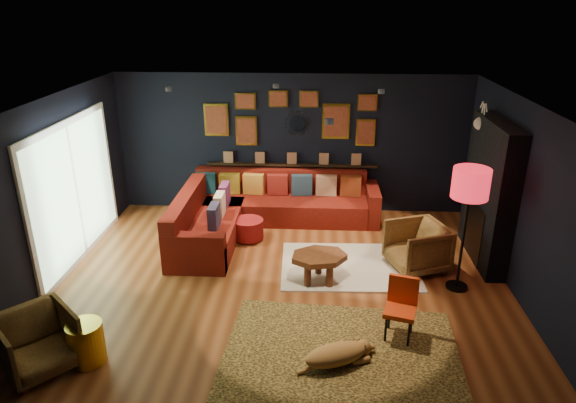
# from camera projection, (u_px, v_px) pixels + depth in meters

# --- Properties ---
(floor) EXTENTS (6.50, 6.50, 0.00)m
(floor) POSITION_uv_depth(u_px,v_px,m) (282.00, 280.00, 7.52)
(floor) COLOR #9B582C
(floor) RESTS_ON ground
(room_walls) EXTENTS (6.50, 6.50, 6.50)m
(room_walls) POSITION_uv_depth(u_px,v_px,m) (282.00, 178.00, 6.92)
(room_walls) COLOR black
(room_walls) RESTS_ON ground
(sectional) EXTENTS (3.41, 2.69, 0.86)m
(sectional) POSITION_uv_depth(u_px,v_px,m) (255.00, 211.00, 9.11)
(sectional) COLOR maroon
(sectional) RESTS_ON ground
(ledge) EXTENTS (3.20, 0.12, 0.04)m
(ledge) POSITION_uv_depth(u_px,v_px,m) (292.00, 165.00, 9.66)
(ledge) COLOR black
(ledge) RESTS_ON room_walls
(gallery_wall) EXTENTS (3.15, 0.04, 1.02)m
(gallery_wall) POSITION_uv_depth(u_px,v_px,m) (291.00, 118.00, 9.36)
(gallery_wall) COLOR gold
(gallery_wall) RESTS_ON room_walls
(sunburst_mirror) EXTENTS (0.47, 0.16, 0.47)m
(sunburst_mirror) POSITION_uv_depth(u_px,v_px,m) (297.00, 124.00, 9.40)
(sunburst_mirror) COLOR silver
(sunburst_mirror) RESTS_ON room_walls
(fireplace) EXTENTS (0.31, 1.60, 2.20)m
(fireplace) POSITION_uv_depth(u_px,v_px,m) (489.00, 198.00, 7.80)
(fireplace) COLOR black
(fireplace) RESTS_ON ground
(deer_head) EXTENTS (0.50, 0.28, 0.45)m
(deer_head) POSITION_uv_depth(u_px,v_px,m) (491.00, 124.00, 7.88)
(deer_head) COLOR white
(deer_head) RESTS_ON fireplace
(sliding_door) EXTENTS (0.06, 2.80, 2.20)m
(sliding_door) POSITION_uv_depth(u_px,v_px,m) (75.00, 191.00, 7.84)
(sliding_door) COLOR white
(sliding_door) RESTS_ON ground
(ceiling_spots) EXTENTS (3.30, 2.50, 0.06)m
(ceiling_spots) POSITION_uv_depth(u_px,v_px,m) (285.00, 95.00, 7.30)
(ceiling_spots) COLOR black
(ceiling_spots) RESTS_ON room_walls
(shag_rug) EXTENTS (2.11, 1.57, 0.03)m
(shag_rug) POSITION_uv_depth(u_px,v_px,m) (349.00, 266.00, 7.89)
(shag_rug) COLOR beige
(shag_rug) RESTS_ON ground
(leopard_rug) EXTENTS (2.83, 2.10, 0.02)m
(leopard_rug) POSITION_uv_depth(u_px,v_px,m) (341.00, 353.00, 5.97)
(leopard_rug) COLOR tan
(leopard_rug) RESTS_ON ground
(coffee_table) EXTENTS (0.94, 0.78, 0.42)m
(coffee_table) POSITION_uv_depth(u_px,v_px,m) (319.00, 260.00, 7.35)
(coffee_table) COLOR brown
(coffee_table) RESTS_ON shag_rug
(pouf) EXTENTS (0.51, 0.51, 0.33)m
(pouf) POSITION_uv_depth(u_px,v_px,m) (249.00, 229.00, 8.72)
(pouf) COLOR maroon
(pouf) RESTS_ON shag_rug
(armchair_left) EXTENTS (1.01, 1.01, 0.76)m
(armchair_left) POSITION_uv_depth(u_px,v_px,m) (37.00, 340.00, 5.61)
(armchair_left) COLOR #C38C42
(armchair_left) RESTS_ON ground
(armchair_right) EXTENTS (0.95, 0.98, 0.80)m
(armchair_right) POSITION_uv_depth(u_px,v_px,m) (417.00, 245.00, 7.71)
(armchair_right) COLOR #C38C42
(armchair_right) RESTS_ON ground
(gold_stool) EXTENTS (0.40, 0.40, 0.50)m
(gold_stool) POSITION_uv_depth(u_px,v_px,m) (87.00, 343.00, 5.77)
(gold_stool) COLOR gold
(gold_stool) RESTS_ON ground
(orange_chair) EXTENTS (0.45, 0.45, 0.77)m
(orange_chair) POSITION_uv_depth(u_px,v_px,m) (401.00, 303.00, 6.15)
(orange_chair) COLOR black
(orange_chair) RESTS_ON ground
(floor_lamp) EXTENTS (0.49, 0.49, 1.79)m
(floor_lamp) POSITION_uv_depth(u_px,v_px,m) (470.00, 188.00, 6.77)
(floor_lamp) COLOR black
(floor_lamp) RESTS_ON ground
(dog) EXTENTS (1.12, 0.86, 0.32)m
(dog) POSITION_uv_depth(u_px,v_px,m) (336.00, 351.00, 5.75)
(dog) COLOR #AD783D
(dog) RESTS_ON leopard_rug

